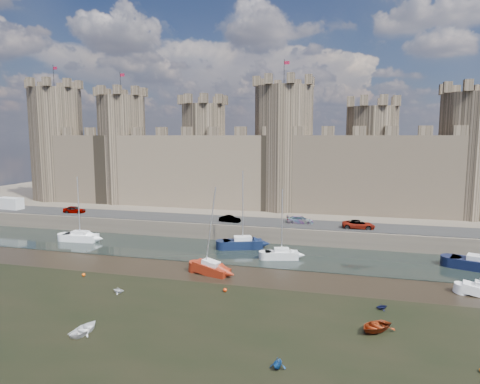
% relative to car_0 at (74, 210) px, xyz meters
% --- Properties ---
extents(ground, '(160.00, 160.00, 0.00)m').
position_rel_car_0_xyz_m(ground, '(33.55, -33.10, -3.16)').
color(ground, black).
rests_on(ground, ground).
extents(seaweed_patch, '(70.00, 34.00, 0.01)m').
position_rel_car_0_xyz_m(seaweed_patch, '(33.55, -39.10, -3.16)').
color(seaweed_patch, black).
rests_on(seaweed_patch, ground).
extents(water_channel, '(160.00, 12.00, 0.08)m').
position_rel_car_0_xyz_m(water_channel, '(33.55, -9.10, -3.12)').
color(water_channel, black).
rests_on(water_channel, ground).
extents(quay, '(160.00, 60.00, 2.50)m').
position_rel_car_0_xyz_m(quay, '(33.55, 26.90, -1.91)').
color(quay, '#4C443A').
rests_on(quay, ground).
extents(road, '(160.00, 7.00, 0.10)m').
position_rel_car_0_xyz_m(road, '(33.55, 0.90, -0.61)').
color(road, black).
rests_on(road, quay).
extents(castle, '(108.50, 11.00, 29.00)m').
position_rel_car_0_xyz_m(castle, '(32.91, 14.90, 8.51)').
color(castle, '#42382B').
rests_on(castle, quay).
extents(car_0, '(4.04, 2.01, 1.32)m').
position_rel_car_0_xyz_m(car_0, '(0.00, 0.00, 0.00)').
color(car_0, gray).
rests_on(car_0, quay).
extents(car_1, '(3.62, 1.74, 1.14)m').
position_rel_car_0_xyz_m(car_1, '(29.54, -0.72, -0.09)').
color(car_1, gray).
rests_on(car_1, quay).
extents(car_2, '(4.32, 1.98, 1.22)m').
position_rel_car_0_xyz_m(car_2, '(40.62, 1.34, -0.05)').
color(car_2, gray).
rests_on(car_2, quay).
extents(car_3, '(4.93, 2.47, 1.34)m').
position_rel_car_0_xyz_m(car_3, '(49.61, -0.37, 0.01)').
color(car_3, gray).
rests_on(car_3, quay).
extents(van, '(5.27, 2.50, 2.23)m').
position_rel_car_0_xyz_m(van, '(-14.44, 0.40, 0.45)').
color(van, silver).
rests_on(van, quay).
extents(sailboat_0, '(5.53, 2.44, 10.12)m').
position_rel_car_0_xyz_m(sailboat_0, '(7.68, -9.31, -2.37)').
color(sailboat_0, white).
rests_on(sailboat_0, ground).
extents(sailboat_1, '(6.10, 4.04, 11.39)m').
position_rel_car_0_xyz_m(sailboat_1, '(33.33, -6.96, -2.29)').
color(sailboat_1, black).
rests_on(sailboat_1, ground).
extents(sailboat_2, '(4.67, 2.76, 9.44)m').
position_rel_car_0_xyz_m(sailboat_2, '(39.70, -10.84, -2.39)').
color(sailboat_2, silver).
rests_on(sailboat_2, ground).
extents(sailboat_3, '(6.91, 4.56, 11.29)m').
position_rel_car_0_xyz_m(sailboat_3, '(63.98, -9.24, -2.31)').
color(sailboat_3, black).
rests_on(sailboat_3, ground).
extents(sailboat_4, '(4.84, 2.95, 10.59)m').
position_rel_car_0_xyz_m(sailboat_4, '(32.58, -19.12, -2.39)').
color(sailboat_4, maroon).
rests_on(sailboat_4, ground).
extents(dinghy_2, '(2.25, 3.01, 0.60)m').
position_rel_car_0_xyz_m(dinghy_2, '(27.22, -36.29, -2.86)').
color(dinghy_2, silver).
rests_on(dinghy_2, ground).
extents(dinghy_3, '(1.27, 1.11, 0.64)m').
position_rel_car_0_xyz_m(dinghy_3, '(25.19, -27.51, -2.84)').
color(dinghy_3, silver).
rests_on(dinghy_3, ground).
extents(dinghy_4, '(3.99, 4.24, 0.71)m').
position_rel_car_0_xyz_m(dinghy_4, '(50.83, -29.75, -2.80)').
color(dinghy_4, maroon).
rests_on(dinghy_4, ground).
extents(dinghy_5, '(1.34, 1.51, 0.73)m').
position_rel_car_0_xyz_m(dinghy_5, '(43.86, -37.65, -2.79)').
color(dinghy_5, navy).
rests_on(dinghy_5, ground).
extents(dinghy_7, '(1.34, 1.24, 0.58)m').
position_rel_car_0_xyz_m(dinghy_7, '(51.64, -24.89, -2.87)').
color(dinghy_7, black).
rests_on(dinghy_7, ground).
extents(buoy_1, '(0.40, 0.40, 0.40)m').
position_rel_car_0_xyz_m(buoy_1, '(18.35, -23.73, -2.96)').
color(buoy_1, '#E84C0A').
rests_on(buoy_1, ground).
extents(buoy_3, '(0.43, 0.43, 0.43)m').
position_rel_car_0_xyz_m(buoy_3, '(35.88, -24.24, -2.95)').
color(buoy_3, red).
rests_on(buoy_3, ground).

